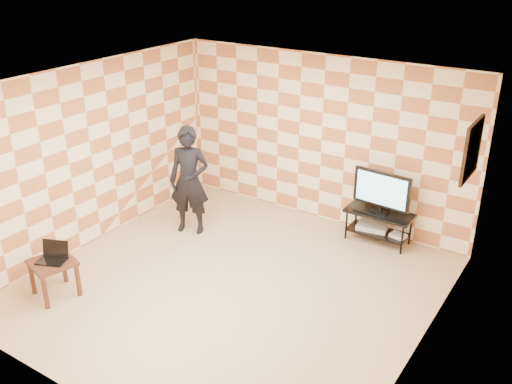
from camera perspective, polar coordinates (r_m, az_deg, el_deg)
floor at (r=7.76m, az=-2.46°, el=-9.30°), size 5.00×5.00×0.00m
wall_back at (r=9.11m, az=6.58°, el=5.22°), size 5.00×0.02×2.70m
wall_front at (r=5.53m, az=-18.10°, el=-9.07°), size 5.00×0.02×2.70m
wall_left at (r=8.71m, az=-16.16°, el=3.52°), size 0.02×5.00×2.70m
wall_right at (r=6.14m, az=16.76°, el=-5.40°), size 0.02×5.00×2.70m
ceiling at (r=6.67m, az=-2.87°, el=10.46°), size 5.00×5.00×0.02m
wall_art at (r=7.30m, az=20.80°, el=3.96°), size 0.04×0.72×0.72m
tv_stand at (r=8.83m, az=12.18°, el=-2.74°), size 1.01×0.45×0.50m
tv at (r=8.62m, az=12.45°, el=0.16°), size 0.89×0.19×0.64m
dvd_player at (r=8.96m, az=11.57°, el=-3.39°), size 0.50×0.39×0.08m
game_console at (r=8.80m, az=14.03°, el=-4.25°), size 0.25×0.20×0.05m
side_table at (r=7.80m, az=-19.64°, el=-7.10°), size 0.64×0.64×0.50m
laptop at (r=7.77m, az=-19.62°, el=-6.05°), size 0.43×0.39×0.24m
person at (r=8.82m, az=-6.69°, el=1.14°), size 0.73×0.62×1.71m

